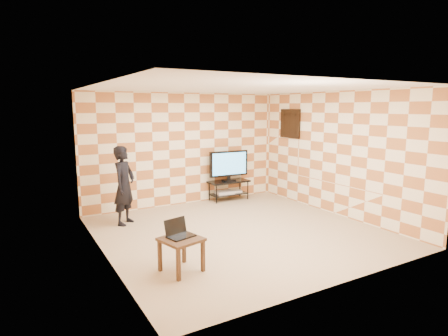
# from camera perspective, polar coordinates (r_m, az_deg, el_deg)

# --- Properties ---
(floor) EXTENTS (5.00, 5.00, 0.00)m
(floor) POSITION_cam_1_polar(r_m,az_deg,el_deg) (7.27, 2.40, -9.64)
(floor) COLOR tan
(floor) RESTS_ON ground
(wall_back) EXTENTS (5.00, 0.02, 2.70)m
(wall_back) POSITION_cam_1_polar(r_m,az_deg,el_deg) (9.15, -5.97, 2.88)
(wall_back) COLOR #FCECC1
(wall_back) RESTS_ON ground
(wall_front) EXTENTS (5.00, 0.02, 2.70)m
(wall_front) POSITION_cam_1_polar(r_m,az_deg,el_deg) (5.06, 17.85, -2.62)
(wall_front) COLOR #FCECC1
(wall_front) RESTS_ON ground
(wall_left) EXTENTS (0.02, 5.00, 2.70)m
(wall_left) POSITION_cam_1_polar(r_m,az_deg,el_deg) (6.01, -18.08, -0.81)
(wall_left) COLOR #FCECC1
(wall_left) RESTS_ON ground
(wall_right) EXTENTS (0.02, 5.00, 2.70)m
(wall_right) POSITION_cam_1_polar(r_m,az_deg,el_deg) (8.55, 16.77, 2.10)
(wall_right) COLOR #FCECC1
(wall_right) RESTS_ON ground
(ceiling) EXTENTS (5.00, 5.00, 0.02)m
(ceiling) POSITION_cam_1_polar(r_m,az_deg,el_deg) (6.89, 2.55, 12.12)
(ceiling) COLOR white
(ceiling) RESTS_ON wall_back
(wall_art) EXTENTS (0.04, 0.72, 0.72)m
(wall_art) POSITION_cam_1_polar(r_m,az_deg,el_deg) (9.61, 10.05, 6.68)
(wall_art) COLOR black
(wall_art) RESTS_ON wall_right
(tv_stand) EXTENTS (1.05, 0.47, 0.50)m
(tv_stand) POSITION_cam_1_polar(r_m,az_deg,el_deg) (9.58, 0.72, -2.74)
(tv_stand) COLOR black
(tv_stand) RESTS_ON floor
(tv) EXTENTS (1.06, 0.22, 0.77)m
(tv) POSITION_cam_1_polar(r_m,az_deg,el_deg) (9.48, 0.73, 0.57)
(tv) COLOR black
(tv) RESTS_ON tv_stand
(dvd_player) EXTENTS (0.47, 0.36, 0.07)m
(dvd_player) POSITION_cam_1_polar(r_m,az_deg,el_deg) (9.56, 0.06, -3.73)
(dvd_player) COLOR silver
(dvd_player) RESTS_ON tv_stand
(game_console) EXTENTS (0.26, 0.20, 0.05)m
(game_console) POSITION_cam_1_polar(r_m,az_deg,el_deg) (9.72, 1.97, -3.58)
(game_console) COLOR silver
(game_console) RESTS_ON tv_stand
(side_table) EXTENTS (0.64, 0.64, 0.50)m
(side_table) POSITION_cam_1_polar(r_m,az_deg,el_deg) (5.51, -6.55, -11.43)
(side_table) COLOR #321C0E
(side_table) RESTS_ON floor
(laptop) EXTENTS (0.43, 0.38, 0.25)m
(laptop) POSITION_cam_1_polar(r_m,az_deg,el_deg) (5.55, -6.87, -9.74)
(laptop) COLOR black
(laptop) RESTS_ON side_table
(person) EXTENTS (0.68, 0.68, 1.60)m
(person) POSITION_cam_1_polar(r_m,az_deg,el_deg) (7.80, -14.97, -2.58)
(person) COLOR black
(person) RESTS_ON floor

